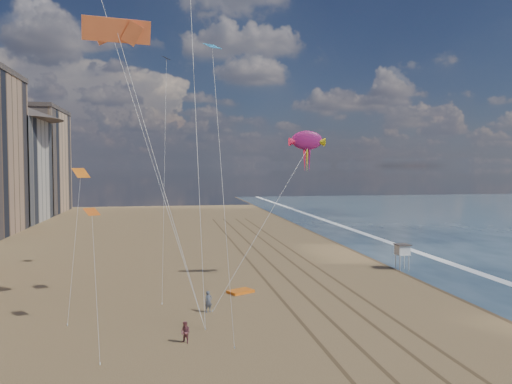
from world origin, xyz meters
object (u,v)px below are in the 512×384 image
(kite_flyer_a, at_px, (208,302))
(kite_flyer_b, at_px, (185,332))
(show_kite, at_px, (307,141))
(grounded_kite, at_px, (240,291))
(lifeguard_stand, at_px, (402,250))

(kite_flyer_a, bearing_deg, kite_flyer_b, -127.46)
(show_kite, bearing_deg, kite_flyer_a, -140.33)
(kite_flyer_a, height_order, kite_flyer_b, kite_flyer_a)
(kite_flyer_a, bearing_deg, grounded_kite, 38.21)
(lifeguard_stand, height_order, kite_flyer_a, lifeguard_stand)
(grounded_kite, distance_m, kite_flyer_a, 6.80)
(grounded_kite, relative_size, kite_flyer_b, 1.55)
(show_kite, relative_size, kite_flyer_b, 13.13)
(grounded_kite, xyz_separation_m, kite_flyer_b, (-5.64, -12.72, 0.62))
(show_kite, bearing_deg, grounded_kite, -156.05)
(lifeguard_stand, xyz_separation_m, kite_flyer_a, (-23.64, -13.06, -1.41))
(lifeguard_stand, bearing_deg, show_kite, -162.55)
(show_kite, distance_m, kite_flyer_b, 24.91)
(lifeguard_stand, height_order, show_kite, show_kite)
(lifeguard_stand, relative_size, grounded_kite, 1.28)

